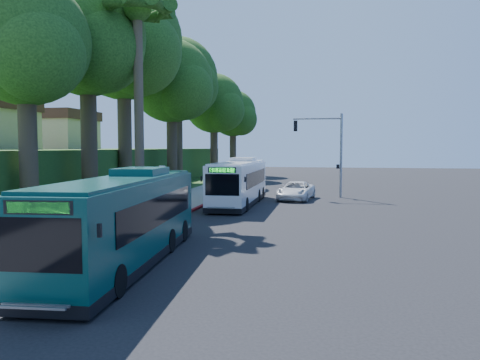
% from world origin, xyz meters
% --- Properties ---
extents(ground, '(140.00, 140.00, 0.00)m').
position_xyz_m(ground, '(0.00, 0.00, 0.00)').
color(ground, black).
rests_on(ground, ground).
extents(sidewalk, '(4.50, 70.00, 0.12)m').
position_xyz_m(sidewalk, '(-7.30, 0.00, 0.06)').
color(sidewalk, gray).
rests_on(sidewalk, ground).
extents(red_curb, '(0.25, 30.00, 0.13)m').
position_xyz_m(red_curb, '(-5.00, -4.00, 0.07)').
color(red_curb, maroon).
rests_on(red_curb, ground).
extents(grass_verge, '(8.00, 70.00, 0.06)m').
position_xyz_m(grass_verge, '(-13.00, 5.00, 0.03)').
color(grass_verge, '#234719').
rests_on(grass_verge, ground).
extents(bus_shelter, '(3.20, 1.51, 2.55)m').
position_xyz_m(bus_shelter, '(-7.26, -2.86, 1.81)').
color(bus_shelter, black).
rests_on(bus_shelter, ground).
extents(stop_sign_pole, '(0.35, 0.06, 3.17)m').
position_xyz_m(stop_sign_pole, '(-5.40, -5.00, 2.08)').
color(stop_sign_pole, gray).
rests_on(stop_sign_pole, ground).
extents(traffic_signal_pole, '(4.10, 0.30, 7.00)m').
position_xyz_m(traffic_signal_pole, '(3.78, 10.00, 4.42)').
color(traffic_signal_pole, gray).
rests_on(traffic_signal_pole, ground).
extents(palm_tree, '(4.20, 4.20, 14.40)m').
position_xyz_m(palm_tree, '(-8.20, -1.50, 12.38)').
color(palm_tree, '#4C3F2D').
rests_on(palm_tree, ground).
extents(hillside_backdrop, '(24.00, 60.00, 8.80)m').
position_xyz_m(hillside_backdrop, '(-26.30, 15.10, 2.44)').
color(hillside_backdrop, '#234719').
rests_on(hillside_backdrop, ground).
extents(tree_0, '(8.40, 8.00, 15.70)m').
position_xyz_m(tree_0, '(-12.40, -0.02, 11.20)').
color(tree_0, '#382B1E').
rests_on(tree_0, ground).
extents(tree_1, '(10.50, 10.00, 18.26)m').
position_xyz_m(tree_1, '(-13.37, 7.98, 12.73)').
color(tree_1, '#382B1E').
rests_on(tree_1, ground).
extents(tree_2, '(8.82, 8.40, 15.12)m').
position_xyz_m(tree_2, '(-11.89, 15.98, 10.48)').
color(tree_2, '#382B1E').
rests_on(tree_2, ground).
extents(tree_3, '(10.08, 9.60, 17.28)m').
position_xyz_m(tree_3, '(-13.88, 23.98, 11.98)').
color(tree_3, '#382B1E').
rests_on(tree_3, ground).
extents(tree_4, '(8.40, 8.00, 14.14)m').
position_xyz_m(tree_4, '(-11.40, 31.98, 9.73)').
color(tree_4, '#382B1E').
rests_on(tree_4, ground).
extents(tree_5, '(7.35, 7.00, 12.86)m').
position_xyz_m(tree_5, '(-10.41, 39.99, 8.96)').
color(tree_5, '#382B1E').
rests_on(tree_5, ground).
extents(tree_6, '(7.56, 7.20, 13.74)m').
position_xyz_m(tree_6, '(-12.91, -6.01, 9.71)').
color(tree_6, '#382B1E').
rests_on(tree_6, ground).
extents(white_bus, '(2.52, 11.49, 3.42)m').
position_xyz_m(white_bus, '(-2.66, 3.80, 1.67)').
color(white_bus, silver).
rests_on(white_bus, ground).
extents(teal_bus, '(3.27, 11.52, 3.39)m').
position_xyz_m(teal_bus, '(-3.41, -14.26, 1.65)').
color(teal_bus, '#0A3835').
rests_on(teal_bus, ground).
extents(pickup, '(3.07, 5.49, 1.45)m').
position_xyz_m(pickup, '(1.25, 7.68, 0.73)').
color(pickup, white).
rests_on(pickup, ground).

